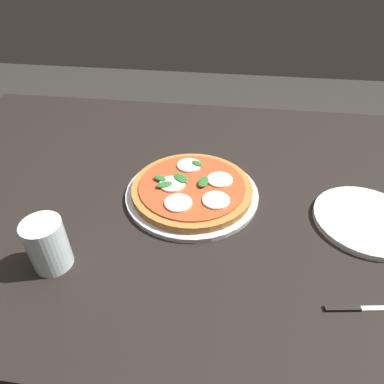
{
  "coord_description": "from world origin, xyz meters",
  "views": [
    {
      "loc": [
        -0.13,
        0.67,
        1.27
      ],
      "look_at": [
        -0.04,
        0.03,
        0.75
      ],
      "focal_mm": 31.32,
      "sensor_mm": 36.0,
      "label": 1
    }
  ],
  "objects_px": {
    "plate_white": "(366,220)",
    "pizza": "(192,188)",
    "serving_tray": "(192,193)",
    "glass_cup": "(48,245)",
    "dining_table": "(180,211)",
    "knife": "(361,308)"
  },
  "relations": [
    {
      "from": "dining_table",
      "to": "glass_cup",
      "type": "height_order",
      "value": "glass_cup"
    },
    {
      "from": "pizza",
      "to": "plate_white",
      "type": "height_order",
      "value": "pizza"
    },
    {
      "from": "serving_tray",
      "to": "glass_cup",
      "type": "relative_size",
      "value": 3.06
    },
    {
      "from": "pizza",
      "to": "plate_white",
      "type": "xyz_separation_m",
      "value": [
        -0.4,
        0.04,
        -0.02
      ]
    },
    {
      "from": "serving_tray",
      "to": "glass_cup",
      "type": "xyz_separation_m",
      "value": [
        0.24,
        0.25,
        0.05
      ]
    },
    {
      "from": "glass_cup",
      "to": "knife",
      "type": "bearing_deg",
      "value": 177.73
    },
    {
      "from": "pizza",
      "to": "knife",
      "type": "xyz_separation_m",
      "value": [
        -0.34,
        0.27,
        -0.02
      ]
    },
    {
      "from": "serving_tray",
      "to": "knife",
      "type": "height_order",
      "value": "serving_tray"
    },
    {
      "from": "dining_table",
      "to": "glass_cup",
      "type": "xyz_separation_m",
      "value": [
        0.2,
        0.28,
        0.14
      ]
    },
    {
      "from": "dining_table",
      "to": "serving_tray",
      "type": "distance_m",
      "value": 0.11
    },
    {
      "from": "knife",
      "to": "glass_cup",
      "type": "distance_m",
      "value": 0.58
    },
    {
      "from": "plate_white",
      "to": "knife",
      "type": "relative_size",
      "value": 1.32
    },
    {
      "from": "plate_white",
      "to": "pizza",
      "type": "bearing_deg",
      "value": -5.94
    },
    {
      "from": "dining_table",
      "to": "knife",
      "type": "relative_size",
      "value": 9.01
    },
    {
      "from": "serving_tray",
      "to": "knife",
      "type": "bearing_deg",
      "value": 141.02
    },
    {
      "from": "serving_tray",
      "to": "pizza",
      "type": "distance_m",
      "value": 0.02
    },
    {
      "from": "pizza",
      "to": "plate_white",
      "type": "distance_m",
      "value": 0.4
    },
    {
      "from": "serving_tray",
      "to": "pizza",
      "type": "height_order",
      "value": "pizza"
    },
    {
      "from": "serving_tray",
      "to": "plate_white",
      "type": "height_order",
      "value": "plate_white"
    },
    {
      "from": "plate_white",
      "to": "serving_tray",
      "type": "bearing_deg",
      "value": -6.1
    },
    {
      "from": "dining_table",
      "to": "plate_white",
      "type": "height_order",
      "value": "plate_white"
    },
    {
      "from": "pizza",
      "to": "glass_cup",
      "type": "relative_size",
      "value": 2.75
    }
  ]
}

